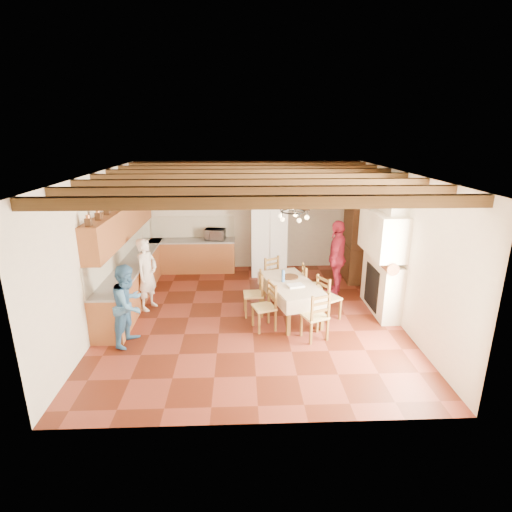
{
  "coord_description": "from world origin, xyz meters",
  "views": [
    {
      "loc": [
        -0.22,
        -7.68,
        3.78
      ],
      "look_at": [
        0.1,
        0.3,
        1.25
      ],
      "focal_mm": 28.0,
      "sensor_mm": 36.0,
      "label": 1
    }
  ],
  "objects_px": {
    "refrigerator": "(269,240)",
    "chair_right_far": "(311,285)",
    "chair_end_near": "(315,315)",
    "person_man": "(147,274)",
    "microwave": "(215,234)",
    "chair_left_far": "(253,293)",
    "dining_table": "(291,286)",
    "chair_right_near": "(329,297)",
    "hutch": "(355,240)",
    "chair_end_far": "(276,278)",
    "person_woman_red": "(337,257)",
    "chair_left_near": "(264,306)",
    "person_woman_blue": "(129,305)"
  },
  "relations": [
    {
      "from": "refrigerator",
      "to": "chair_right_far",
      "type": "relative_size",
      "value": 1.94
    },
    {
      "from": "chair_right_far",
      "to": "chair_end_near",
      "type": "height_order",
      "value": "same"
    },
    {
      "from": "chair_end_near",
      "to": "person_man",
      "type": "distance_m",
      "value": 3.73
    },
    {
      "from": "microwave",
      "to": "refrigerator",
      "type": "bearing_deg",
      "value": -0.98
    },
    {
      "from": "chair_left_far",
      "to": "person_man",
      "type": "height_order",
      "value": "person_man"
    },
    {
      "from": "chair_end_near",
      "to": "chair_left_far",
      "type": "bearing_deg",
      "value": -66.5
    },
    {
      "from": "dining_table",
      "to": "microwave",
      "type": "height_order",
      "value": "microwave"
    },
    {
      "from": "chair_right_near",
      "to": "chair_end_near",
      "type": "bearing_deg",
      "value": 122.41
    },
    {
      "from": "hutch",
      "to": "person_man",
      "type": "bearing_deg",
      "value": -158.62
    },
    {
      "from": "hutch",
      "to": "dining_table",
      "type": "relative_size",
      "value": 1.11
    },
    {
      "from": "chair_left_far",
      "to": "microwave",
      "type": "height_order",
      "value": "microwave"
    },
    {
      "from": "chair_end_far",
      "to": "person_woman_red",
      "type": "xyz_separation_m",
      "value": [
        1.47,
        0.24,
        0.42
      ]
    },
    {
      "from": "chair_left_near",
      "to": "chair_left_far",
      "type": "height_order",
      "value": "same"
    },
    {
      "from": "chair_left_far",
      "to": "person_woman_red",
      "type": "bearing_deg",
      "value": 115.54
    },
    {
      "from": "hutch",
      "to": "chair_right_near",
      "type": "xyz_separation_m",
      "value": [
        -1.16,
        -2.33,
        -0.57
      ]
    },
    {
      "from": "chair_left_far",
      "to": "hutch",
      "type": "bearing_deg",
      "value": 124.21
    },
    {
      "from": "refrigerator",
      "to": "chair_right_far",
      "type": "distance_m",
      "value": 2.35
    },
    {
      "from": "chair_right_far",
      "to": "microwave",
      "type": "height_order",
      "value": "microwave"
    },
    {
      "from": "hutch",
      "to": "chair_end_far",
      "type": "relative_size",
      "value": 2.19
    },
    {
      "from": "chair_right_far",
      "to": "person_woman_blue",
      "type": "bearing_deg",
      "value": 109.92
    },
    {
      "from": "chair_right_near",
      "to": "chair_right_far",
      "type": "relative_size",
      "value": 1.0
    },
    {
      "from": "chair_left_near",
      "to": "person_woman_red",
      "type": "bearing_deg",
      "value": 116.12
    },
    {
      "from": "refrigerator",
      "to": "person_woman_red",
      "type": "bearing_deg",
      "value": -41.34
    },
    {
      "from": "chair_end_far",
      "to": "person_woman_red",
      "type": "distance_m",
      "value": 1.55
    },
    {
      "from": "hutch",
      "to": "microwave",
      "type": "bearing_deg",
      "value": 171.17
    },
    {
      "from": "chair_end_near",
      "to": "person_woman_blue",
      "type": "height_order",
      "value": "person_woman_blue"
    },
    {
      "from": "chair_right_far",
      "to": "microwave",
      "type": "relative_size",
      "value": 1.79
    },
    {
      "from": "person_woman_red",
      "to": "chair_right_far",
      "type": "bearing_deg",
      "value": -21.67
    },
    {
      "from": "chair_left_far",
      "to": "chair_end_near",
      "type": "height_order",
      "value": "same"
    },
    {
      "from": "chair_left_near",
      "to": "chair_right_far",
      "type": "xyz_separation_m",
      "value": [
        1.12,
        1.06,
        0.0
      ]
    },
    {
      "from": "chair_right_far",
      "to": "microwave",
      "type": "xyz_separation_m",
      "value": [
        -2.26,
        2.43,
        0.57
      ]
    },
    {
      "from": "microwave",
      "to": "chair_left_far",
      "type": "bearing_deg",
      "value": -62.15
    },
    {
      "from": "hutch",
      "to": "person_woman_red",
      "type": "relative_size",
      "value": 1.17
    },
    {
      "from": "hutch",
      "to": "person_woman_blue",
      "type": "distance_m",
      "value": 5.94
    },
    {
      "from": "dining_table",
      "to": "chair_end_near",
      "type": "xyz_separation_m",
      "value": [
        0.33,
        -0.98,
        -0.19
      ]
    },
    {
      "from": "chair_left_far",
      "to": "chair_end_near",
      "type": "relative_size",
      "value": 1.0
    },
    {
      "from": "chair_left_far",
      "to": "person_woman_red",
      "type": "relative_size",
      "value": 0.53
    },
    {
      "from": "person_woman_blue",
      "to": "chair_end_far",
      "type": "bearing_deg",
      "value": -39.22
    },
    {
      "from": "dining_table",
      "to": "chair_end_near",
      "type": "distance_m",
      "value": 1.05
    },
    {
      "from": "refrigerator",
      "to": "microwave",
      "type": "height_order",
      "value": "refrigerator"
    },
    {
      "from": "refrigerator",
      "to": "microwave",
      "type": "distance_m",
      "value": 1.49
    },
    {
      "from": "person_woman_red",
      "to": "refrigerator",
      "type": "bearing_deg",
      "value": -110.55
    },
    {
      "from": "chair_end_far",
      "to": "person_woman_blue",
      "type": "distance_m",
      "value": 3.47
    },
    {
      "from": "refrigerator",
      "to": "chair_end_near",
      "type": "relative_size",
      "value": 1.94
    },
    {
      "from": "chair_end_near",
      "to": "microwave",
      "type": "height_order",
      "value": "microwave"
    },
    {
      "from": "refrigerator",
      "to": "chair_end_far",
      "type": "height_order",
      "value": "refrigerator"
    },
    {
      "from": "chair_end_far",
      "to": "person_woman_blue",
      "type": "bearing_deg",
      "value": -174.88
    },
    {
      "from": "hutch",
      "to": "chair_left_near",
      "type": "bearing_deg",
      "value": -129.88
    },
    {
      "from": "dining_table",
      "to": "person_woman_red",
      "type": "relative_size",
      "value": 1.06
    },
    {
      "from": "chair_left_far",
      "to": "chair_right_far",
      "type": "relative_size",
      "value": 1.0
    }
  ]
}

